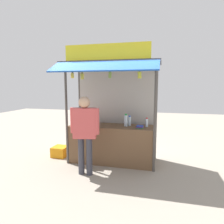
{
  "coord_description": "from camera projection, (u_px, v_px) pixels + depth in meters",
  "views": [
    {
      "loc": [
        1.2,
        -4.9,
        1.97
      ],
      "look_at": [
        0.0,
        0.0,
        1.3
      ],
      "focal_mm": 32.46,
      "sensor_mm": 36.0,
      "label": 1
    }
  ],
  "objects": [
    {
      "name": "water_bottle_back_left",
      "position": [
        147.0,
        123.0,
        4.97
      ],
      "size": [
        0.06,
        0.06,
        0.23
      ],
      "color": "silver",
      "rests_on": "stall_counter"
    },
    {
      "name": "banana_bunch_inner_right",
      "position": [
        72.0,
        75.0,
        4.72
      ],
      "size": [
        0.1,
        0.09,
        0.26
      ],
      "color": "#332D23"
    },
    {
      "name": "plastic_crate",
      "position": [
        60.0,
        151.0,
        5.64
      ],
      "size": [
        0.4,
        0.4,
        0.28
      ],
      "primitive_type": "cube",
      "rotation": [
        0.0,
        0.0,
        -0.03
      ],
      "color": "orange",
      "rests_on": "ground"
    },
    {
      "name": "banana_bunch_leftmost",
      "position": [
        140.0,
        75.0,
        4.36
      ],
      "size": [
        0.11,
        0.11,
        0.28
      ],
      "color": "#332D23"
    },
    {
      "name": "water_bottle_far_left",
      "position": [
        91.0,
        118.0,
        5.52
      ],
      "size": [
        0.09,
        0.09,
        0.3
      ],
      "color": "silver",
      "rests_on": "stall_counter"
    },
    {
      "name": "stall_counter",
      "position": [
        112.0,
        144.0,
        5.19
      ],
      "size": [
        2.14,
        0.72,
        0.95
      ],
      "primitive_type": "cube",
      "color": "brown",
      "rests_on": "ground"
    },
    {
      "name": "banana_bunch_rightmost",
      "position": [
        110.0,
        75.0,
        4.51
      ],
      "size": [
        0.1,
        0.09,
        0.26
      ],
      "color": "#332D23"
    },
    {
      "name": "magazine_stack_right",
      "position": [
        140.0,
        127.0,
        4.87
      ],
      "size": [
        0.18,
        0.24,
        0.05
      ],
      "color": "green",
      "rests_on": "stall_counter"
    },
    {
      "name": "ground_plane",
      "position": [
        112.0,
        162.0,
        5.26
      ],
      "size": [
        20.0,
        20.0,
        0.0
      ],
      "primitive_type": "plane",
      "color": "#9E9384"
    },
    {
      "name": "water_bottle_center",
      "position": [
        126.0,
        120.0,
        5.05
      ],
      "size": [
        0.09,
        0.09,
        0.31
      ],
      "color": "silver",
      "rests_on": "stall_counter"
    },
    {
      "name": "magazine_stack_rear_center",
      "position": [
        81.0,
        125.0,
        5.02
      ],
      "size": [
        0.26,
        0.32,
        0.1
      ],
      "color": "yellow",
      "rests_on": "stall_counter"
    },
    {
      "name": "water_bottle_left",
      "position": [
        130.0,
        121.0,
        5.11
      ],
      "size": [
        0.07,
        0.07,
        0.26
      ],
      "color": "silver",
      "rests_on": "stall_counter"
    },
    {
      "name": "banana_bunch_inner_left",
      "position": [
        82.0,
        76.0,
        4.67
      ],
      "size": [
        0.11,
        0.11,
        0.29
      ],
      "color": "#332D23"
    },
    {
      "name": "stall_structure",
      "position": [
        113.0,
        94.0,
        5.15
      ],
      "size": [
        2.34,
        1.58,
        2.87
      ],
      "color": "#4C4742",
      "rests_on": "ground"
    },
    {
      "name": "vendor_person",
      "position": [
        85.0,
        128.0,
        4.38
      ],
      "size": [
        0.66,
        0.3,
        1.74
      ],
      "rotation": [
        0.0,
        0.0,
        3.34
      ],
      "color": "#383842",
      "rests_on": "ground"
    }
  ]
}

